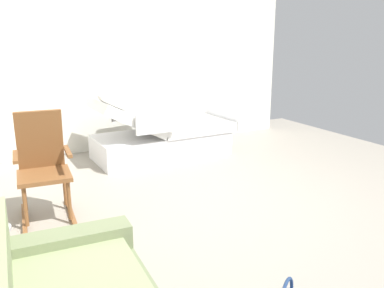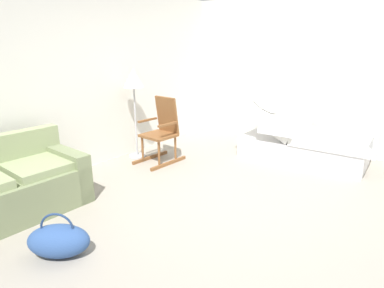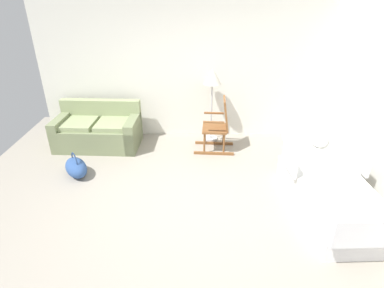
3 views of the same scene
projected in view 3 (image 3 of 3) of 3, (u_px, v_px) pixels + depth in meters
The scene contains 7 objects.
ground_plane at pixel (183, 207), 4.48m from camera, with size 6.99×6.99×0.00m, color gray.
back_wall at pixel (185, 71), 6.16m from camera, with size 5.79×0.10×2.70m, color silver.
hospital_bed at pixel (329, 192), 4.30m from camera, with size 1.06×2.10×1.03m.
couch at pixel (98, 131), 6.11m from camera, with size 1.64×0.92×0.85m.
rocking_chair at pixel (219, 126), 5.85m from camera, with size 0.79×0.53×1.05m.
floor_lamp at pixel (212, 81), 5.95m from camera, with size 0.34×0.34×1.48m.
duffel_bag at pixel (76, 167), 5.17m from camera, with size 0.58×0.64×0.43m.
Camera 3 is at (0.13, -3.58, 2.84)m, focal length 28.90 mm.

